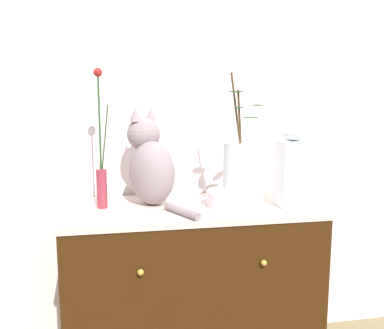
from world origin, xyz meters
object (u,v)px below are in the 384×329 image
sideboard (192,293)px  vase_glass_clear (235,164)px  vase_slim_green (101,171)px  cat_sitting (150,164)px  jar_lidded_porcelain (292,167)px  bowl_porcelain (234,198)px

sideboard → vase_glass_clear: bearing=-13.4°
vase_slim_green → vase_glass_clear: bearing=-7.6°
cat_sitting → vase_slim_green: vase_slim_green is taller
vase_glass_clear → vase_slim_green: bearing=172.4°
jar_lidded_porcelain → vase_slim_green: bearing=171.8°
bowl_porcelain → vase_glass_clear: vase_glass_clear is taller
vase_slim_green → vase_glass_clear: size_ratio=1.17×
sideboard → jar_lidded_porcelain: size_ratio=2.89×
sideboard → vase_slim_green: (-0.38, 0.03, 0.56)m
sideboard → bowl_porcelain: (0.18, -0.04, 0.43)m
sideboard → bowl_porcelain: bowl_porcelain is taller
bowl_porcelain → vase_glass_clear: 0.15m
cat_sitting → jar_lidded_porcelain: cat_sitting is taller
vase_slim_green → bowl_porcelain: vase_slim_green is taller
cat_sitting → bowl_porcelain: size_ratio=1.86×
sideboard → vase_slim_green: bearing=175.2°
jar_lidded_porcelain → sideboard: bearing=168.8°
vase_slim_green → jar_lidded_porcelain: bearing=-8.2°
vase_glass_clear → jar_lidded_porcelain: 0.25m
sideboard → jar_lidded_porcelain: (0.42, -0.08, 0.57)m
sideboard → cat_sitting: (-0.17, 0.07, 0.58)m
bowl_porcelain → sideboard: bearing=167.1°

